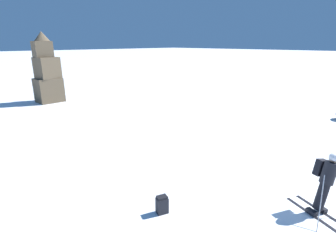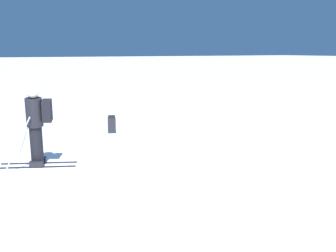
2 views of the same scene
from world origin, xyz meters
The scene contains 3 objects.
ground_plane centered at (0.00, 0.00, 0.00)m, with size 300.00×300.00×0.00m, color white.
skier centered at (-1.26, -0.03, 0.95)m, with size 1.34×1.64×1.72m.
spare_backpack centered at (-4.31, 2.93, 0.24)m, with size 0.36×0.31×0.50m.
Camera 2 is at (8.29, -2.43, 2.41)m, focal length 50.00 mm.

